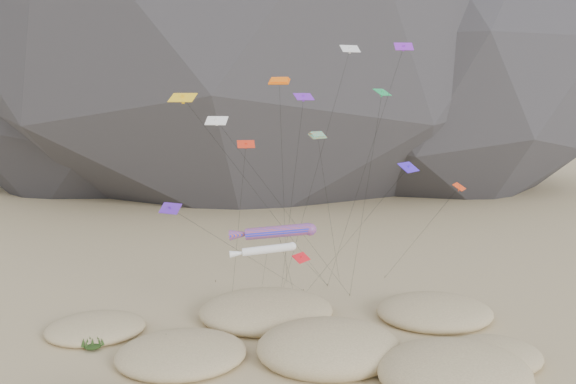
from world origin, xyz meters
name	(u,v)px	position (x,y,z in m)	size (l,w,h in m)	color
ground	(316,378)	(0.00, 0.00, 0.00)	(500.00, 500.00, 0.00)	#CCB789
dunes	(301,352)	(-0.83, 3.80, 0.76)	(49.31, 34.78, 4.10)	#CCB789
dune_grass	(303,353)	(-0.70, 3.29, 0.87)	(40.75, 28.02, 1.49)	black
kite_stakes	(300,289)	(2.11, 23.20, 0.15)	(23.46, 7.83, 0.30)	#3F2D1E
rainbow_tube_kite	(275,232)	(-2.57, 10.15, 11.07)	(8.99, 12.75, 12.07)	orange
white_tube_kite	(265,250)	(-3.83, 8.07, 9.76)	(6.73, 16.54, 10.43)	white
orange_parafoil	(279,85)	(-1.40, 15.74, 26.09)	(3.47, 11.48, 26.94)	#FF660D
multi_parafoil	(318,138)	(2.65, 14.28, 20.38)	(6.57, 12.81, 21.11)	orange
delta_kites	(308,141)	(1.00, 11.21, 20.30)	(32.16, 22.06, 30.38)	purple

